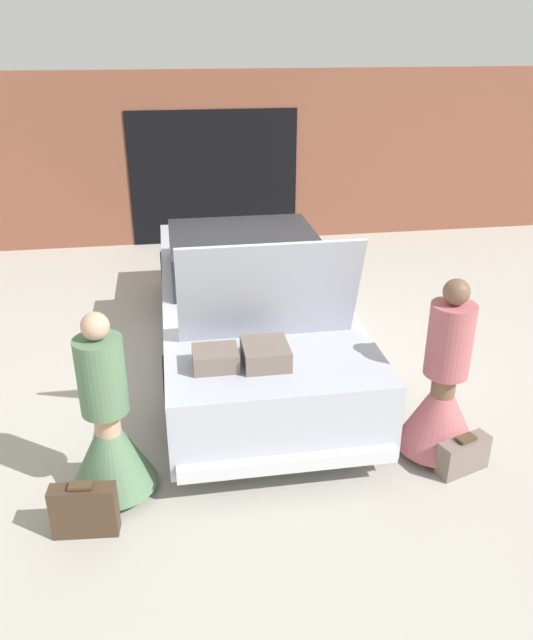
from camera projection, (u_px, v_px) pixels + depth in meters
ground_plane at (248, 352)px, 7.15m from camera, size 40.00×40.00×0.00m
garage_wall_back at (213, 160)px, 10.39m from camera, size 12.00×0.14×2.80m
car at (247, 303)px, 6.91m from camera, size 1.88×4.85×1.81m
person_left at (109, 433)px, 4.77m from camera, size 0.68×0.68×1.56m
person_right at (442, 396)px, 5.22m from camera, size 0.69×0.69×1.62m
suitcase_beside_left_person at (84, 510)px, 4.49m from camera, size 0.48×0.18×0.44m
suitcase_beside_right_person at (463, 455)px, 5.16m from camera, size 0.49×0.29×0.34m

